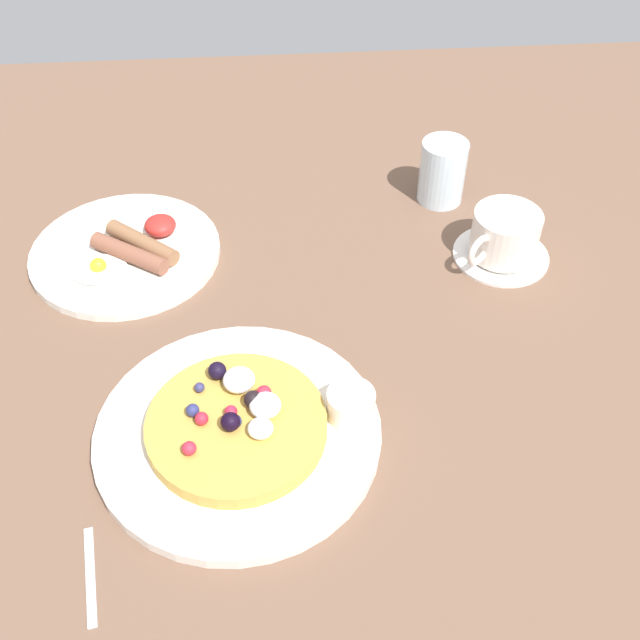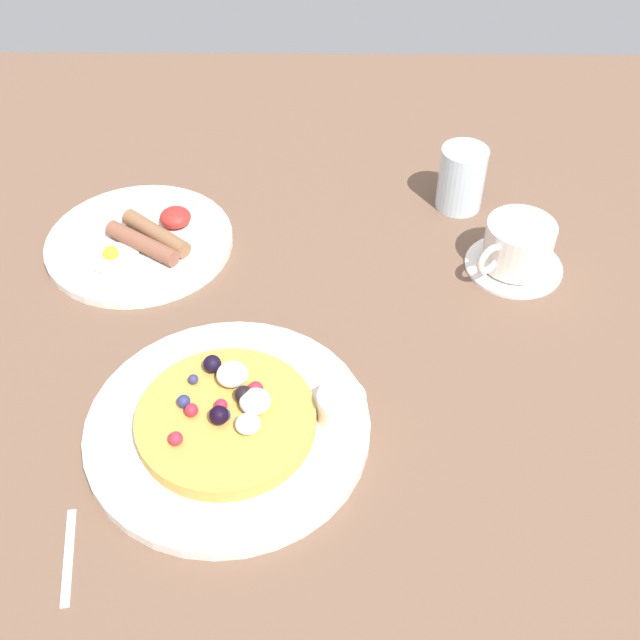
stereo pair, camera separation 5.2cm
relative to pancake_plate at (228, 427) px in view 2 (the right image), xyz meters
The scene contains 10 objects.
ground_plane 13.88cm from the pancake_plate, 62.63° to the left, with size 157.68×142.08×3.00cm, color brown.
pancake_plate is the anchor object (origin of this frame).
pancake_with_berries 1.79cm from the pancake_plate, 57.80° to the right, with size 17.86×17.86×3.68cm.
syrup_ramekin 11.61cm from the pancake_plate, ahead, with size 4.86×4.86×3.13cm.
breakfast_plate 32.51cm from the pancake_plate, 115.64° to the left, with size 23.67×23.67×1.12cm, color white.
fried_breakfast 31.28cm from the pancake_plate, 113.91° to the left, with size 13.19×11.94×2.42cm.
coffee_saucer 41.79cm from the pancake_plate, 37.80° to the left, with size 12.00×12.00×0.79cm, color white.
coffee_cup 41.75cm from the pancake_plate, 37.79° to the left, with size 9.97×9.04×5.78cm.
teaspoon 23.09cm from the pancake_plate, 120.94° to the right, with size 4.22×15.22×0.60cm.
water_glass 47.49cm from the pancake_plate, 54.35° to the left, with size 6.17×6.17×8.66cm, color silver.
Camera 2 is at (3.39, -59.73, 63.08)cm, focal length 43.48 mm.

